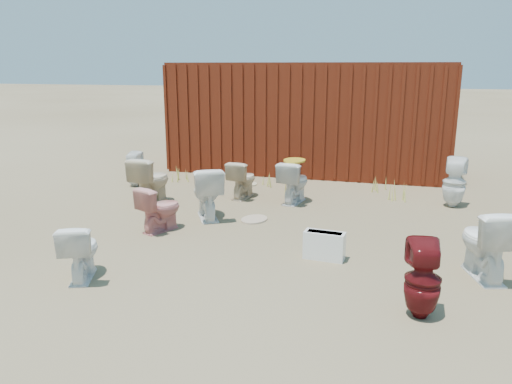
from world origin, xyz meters
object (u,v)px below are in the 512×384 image
(toilet_front_pink, at_px, (160,208))
(toilet_front_maroon, at_px, (423,280))
(loose_tank, at_px, (324,245))
(toilet_back_yellowlid, at_px, (294,182))
(shipping_container, at_px, (310,117))
(toilet_back_beige_right, at_px, (242,179))
(toilet_front_e, at_px, (486,243))
(toilet_back_e, at_px, (454,182))
(toilet_front_c, at_px, (80,251))
(toilet_front_a, at_px, (207,192))
(toilet_back_beige_left, at_px, (151,181))
(toilet_back_a, at_px, (134,169))

(toilet_front_pink, bearing_deg, toilet_front_maroon, 178.50)
(loose_tank, bearing_deg, toilet_back_yellowlid, 114.84)
(shipping_container, height_order, toilet_back_beige_right, shipping_container)
(shipping_container, bearing_deg, toilet_front_maroon, -71.77)
(toilet_front_maroon, relative_size, loose_tank, 1.52)
(toilet_back_beige_right, distance_m, loose_tank, 3.17)
(shipping_container, height_order, loose_tank, shipping_container)
(toilet_front_pink, xyz_separation_m, toilet_front_maroon, (3.54, -1.69, 0.05))
(shipping_container, bearing_deg, toilet_back_yellowlid, -85.13)
(toilet_front_e, distance_m, loose_tank, 1.83)
(toilet_front_pink, distance_m, loose_tank, 2.50)
(loose_tank, bearing_deg, toilet_back_e, 64.42)
(toilet_front_c, bearing_deg, toilet_back_beige_right, -121.46)
(toilet_front_a, relative_size, toilet_back_beige_right, 1.21)
(shipping_container, bearing_deg, toilet_front_pink, -104.45)
(shipping_container, relative_size, toilet_front_a, 7.27)
(toilet_back_beige_right, bearing_deg, toilet_back_yellowlid, -175.72)
(toilet_back_e, height_order, loose_tank, toilet_back_e)
(toilet_back_beige_left, xyz_separation_m, toilet_back_beige_right, (1.40, 0.82, -0.07))
(toilet_front_maroon, distance_m, toilet_front_e, 1.37)
(toilet_back_a, distance_m, toilet_back_e, 5.96)
(shipping_container, xyz_separation_m, toilet_back_yellowlid, (0.26, -3.05, -0.83))
(toilet_front_maroon, bearing_deg, toilet_front_a, -44.67)
(toilet_front_pink, distance_m, toilet_front_e, 4.29)
(toilet_front_a, distance_m, toilet_back_e, 4.17)
(toilet_front_e, xyz_separation_m, loose_tank, (-1.81, 0.06, -0.24))
(toilet_front_maroon, bearing_deg, toilet_back_beige_left, -40.78)
(toilet_front_a, bearing_deg, loose_tank, 119.88)
(toilet_back_beige_left, xyz_separation_m, toilet_back_e, (5.02, 1.21, 0.01))
(toilet_front_c, xyz_separation_m, loose_tank, (2.56, 1.31, -0.15))
(toilet_front_a, xyz_separation_m, toilet_front_e, (3.83, -1.30, -0.00))
(toilet_back_yellowlid, xyz_separation_m, toilet_back_e, (2.66, 0.46, 0.05))
(shipping_container, height_order, toilet_back_beige_left, shipping_container)
(toilet_back_yellowlid, bearing_deg, toilet_back_beige_right, 6.59)
(toilet_front_c, bearing_deg, toilet_back_a, -89.71)
(toilet_back_e, bearing_deg, toilet_front_pink, 42.22)
(toilet_front_pink, distance_m, toilet_back_a, 2.94)
(toilet_front_maroon, distance_m, toilet_back_beige_right, 4.80)
(toilet_front_e, relative_size, toilet_back_beige_right, 1.21)
(shipping_container, bearing_deg, toilet_front_e, -62.24)
(toilet_front_pink, height_order, toilet_back_a, toilet_back_a)
(toilet_front_a, distance_m, loose_tank, 2.38)
(toilet_front_maroon, bearing_deg, toilet_front_pink, -31.83)
(toilet_back_a, bearing_deg, shipping_container, -139.23)
(toilet_front_c, xyz_separation_m, toilet_back_e, (4.34, 4.27, 0.09))
(toilet_back_beige_right, bearing_deg, loose_tank, 134.30)
(toilet_front_pink, distance_m, toilet_front_maroon, 3.92)
(toilet_front_pink, height_order, toilet_front_e, toilet_front_e)
(toilet_front_maroon, height_order, toilet_back_beige_left, toilet_back_beige_left)
(toilet_front_pink, relative_size, toilet_back_e, 0.79)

